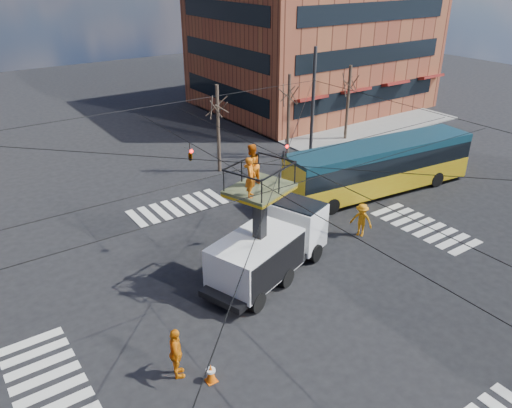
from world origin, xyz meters
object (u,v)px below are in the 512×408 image
object	(u,v)px
traffic_cone	(211,373)
worker_ground	(176,354)
flagger	(361,220)
utility_truck	(270,234)
city_bus	(380,166)

from	to	relation	value
traffic_cone	worker_ground	size ratio (longest dim) A/B	0.37
worker_ground	flagger	xyz separation A→B (m)	(12.56, 3.53, -0.08)
utility_truck	traffic_cone	bearing A→B (deg)	-161.97
utility_truck	city_bus	bearing A→B (deg)	-1.20
utility_truck	flagger	size ratio (longest dim) A/B	3.99
city_bus	worker_ground	world-z (taller)	city_bus
city_bus	flagger	world-z (taller)	city_bus
city_bus	traffic_cone	bearing A→B (deg)	-148.57
traffic_cone	worker_ground	world-z (taller)	worker_ground
utility_truck	flagger	distance (m)	6.23
utility_truck	city_bus	distance (m)	11.69
worker_ground	flagger	bearing A→B (deg)	-54.89
utility_truck	traffic_cone	world-z (taller)	utility_truck
traffic_cone	flagger	distance (m)	12.54
traffic_cone	city_bus	bearing A→B (deg)	25.12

